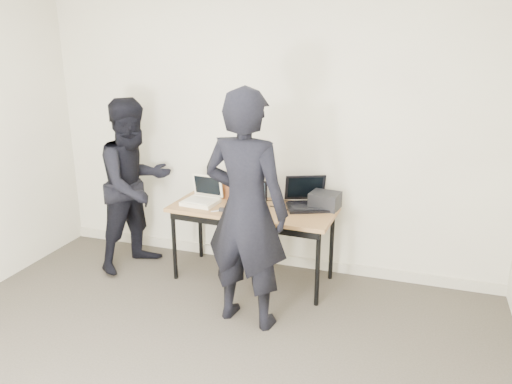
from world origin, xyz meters
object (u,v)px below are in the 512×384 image
at_px(person_observer, 135,185).
at_px(laptop_center, 251,202).
at_px(desk, 252,214).
at_px(leather_satchel, 242,186).
at_px(person_typist, 246,211).
at_px(laptop_beige, 202,198).
at_px(equipment_box, 325,201).
at_px(laptop_right, 307,200).

bearing_deg(person_observer, laptop_center, -64.55).
distance_m(desk, laptop_center, 0.11).
bearing_deg(leather_satchel, desk, -46.38).
bearing_deg(person_typist, leather_satchel, -61.17).
distance_m(laptop_beige, person_typist, 0.96).
xyz_separation_m(desk, person_observer, (-1.18, -0.05, 0.18)).
relative_size(desk, person_typist, 0.81).
height_order(equipment_box, person_typist, person_typist).
height_order(desk, person_observer, person_observer).
xyz_separation_m(desk, laptop_center, (-0.02, 0.01, 0.11)).
bearing_deg(laptop_right, equipment_box, -21.71).
relative_size(desk, equipment_box, 5.94).
bearing_deg(laptop_beige, laptop_right, 17.90).
relative_size(desk, person_observer, 0.91).
bearing_deg(desk, person_typist, -72.54).
bearing_deg(equipment_box, laptop_right, -178.71).
xyz_separation_m(laptop_beige, person_observer, (-0.69, -0.03, 0.07)).
bearing_deg(laptop_beige, person_typist, -39.39).
bearing_deg(laptop_center, equipment_box, -0.53).
bearing_deg(desk, leather_satchel, 131.09).
bearing_deg(leather_satchel, laptop_right, 1.84).
bearing_deg(laptop_right, laptop_center, 176.91).
height_order(laptop_center, laptop_right, laptop_right).
relative_size(laptop_beige, person_observer, 0.20).
bearing_deg(desk, laptop_beige, -174.85).
bearing_deg(laptop_center, laptop_right, 3.98).
distance_m(desk, leather_satchel, 0.34).
relative_size(leather_satchel, person_observer, 0.22).
relative_size(laptop_beige, laptop_center, 0.92).
xyz_separation_m(laptop_right, equipment_box, (0.17, 0.00, 0.01)).
height_order(laptop_beige, equipment_box, laptop_beige).
distance_m(laptop_beige, leather_satchel, 0.40).
xyz_separation_m(desk, person_typist, (0.18, -0.69, 0.28)).
bearing_deg(leather_satchel, person_observer, -159.27).
xyz_separation_m(laptop_right, person_observer, (-1.65, -0.24, 0.06)).
xyz_separation_m(desk, equipment_box, (0.63, 0.19, 0.13)).
bearing_deg(person_typist, person_observer, -17.82).
height_order(laptop_center, person_typist, person_typist).
bearing_deg(person_typist, laptop_right, -100.48).
relative_size(desk, leather_satchel, 4.08).
relative_size(leather_satchel, equipment_box, 1.46).
xyz_separation_m(laptop_center, leather_satchel, (-0.16, 0.21, 0.08)).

